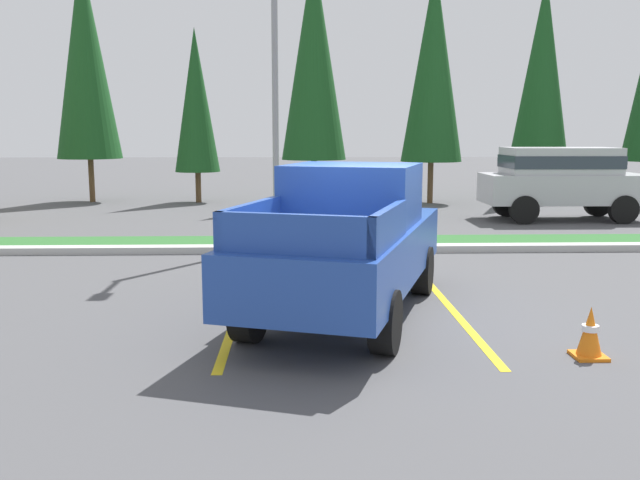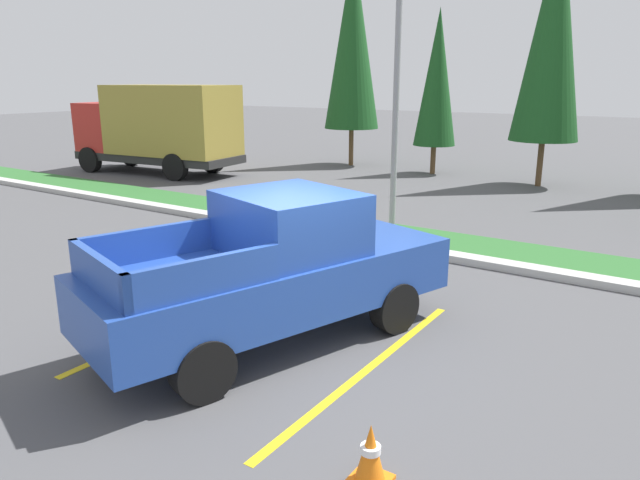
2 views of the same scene
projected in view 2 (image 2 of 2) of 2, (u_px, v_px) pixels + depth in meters
The scene contains 12 objects.
ground_plane at pixel (303, 346), 8.23m from camera, with size 120.00×120.00×0.00m, color #4C4C4F.
parking_line_near at pixel (196, 316), 9.24m from camera, with size 0.12×4.80×0.01m, color yellow.
parking_line_far at pixel (369, 368), 7.59m from camera, with size 0.12×4.80×0.01m, color yellow.
curb_strip at pixel (442, 255), 12.22m from camera, with size 56.00×0.40×0.15m, color #B2B2AD.
grass_median at pixel (461, 245), 13.12m from camera, with size 56.00×1.80×0.06m, color #2D662D.
pickup_truck_main at pixel (276, 270), 8.17m from camera, with size 3.42×5.55×2.10m.
cargo_truck_distant at pixel (159, 126), 22.90m from camera, with size 7.00×3.08×3.40m.
street_light at pixel (394, 64), 12.68m from camera, with size 0.24×1.49×6.73m.
cypress_tree_leftmost at pixel (353, 39), 24.28m from camera, with size 2.29×2.29×8.81m.
cypress_tree_left_inner at pixel (437, 78), 22.36m from camera, with size 1.61×1.61×6.21m.
cypress_tree_center at pixel (553, 30), 19.26m from camera, with size 2.27×2.27×8.74m.
traffic_cone at pixel (370, 455), 5.36m from camera, with size 0.36×0.36×0.60m.
Camera 2 is at (4.38, -6.15, 3.59)m, focal length 33.08 mm.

